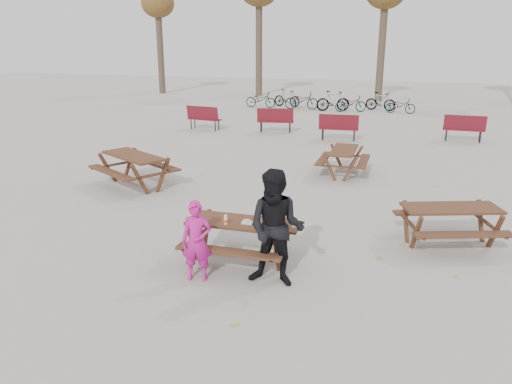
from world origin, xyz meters
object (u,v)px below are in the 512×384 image
(soda_bottle, at_px, (226,220))
(picnic_table_north, at_px, (134,171))
(main_picnic_table, at_px, (240,231))
(adult, at_px, (276,229))
(child, at_px, (197,241))
(food_tray, at_px, (247,223))
(picnic_table_far, at_px, (343,162))
(picnic_table_east, at_px, (449,226))

(soda_bottle, relative_size, picnic_table_north, 0.08)
(main_picnic_table, bearing_deg, adult, -36.93)
(soda_bottle, height_order, child, child)
(main_picnic_table, xyz_separation_m, food_tray, (0.16, -0.09, 0.21))
(soda_bottle, bearing_deg, adult, -21.63)
(soda_bottle, xyz_separation_m, picnic_table_far, (1.20, 6.67, -0.48))
(adult, distance_m, picnic_table_east, 3.76)
(adult, relative_size, picnic_table_far, 1.10)
(food_tray, xyz_separation_m, picnic_table_far, (0.85, 6.55, -0.42))
(main_picnic_table, bearing_deg, picnic_table_east, 27.41)
(soda_bottle, distance_m, child, 0.69)
(food_tray, distance_m, soda_bottle, 0.37)
(child, relative_size, picnic_table_north, 0.67)
(picnic_table_far, bearing_deg, food_tray, 172.95)
(food_tray, relative_size, child, 0.13)
(child, distance_m, picnic_table_east, 4.86)
(picnic_table_east, bearing_deg, food_tray, -168.71)
(food_tray, bearing_deg, child, -130.82)
(main_picnic_table, relative_size, picnic_table_far, 1.05)
(child, height_order, picnic_table_east, child)
(adult, bearing_deg, picnic_table_north, 139.44)
(child, bearing_deg, picnic_table_far, 65.16)
(food_tray, distance_m, child, 0.97)
(soda_bottle, distance_m, adult, 1.06)
(main_picnic_table, height_order, picnic_table_east, main_picnic_table)
(main_picnic_table, relative_size, adult, 0.95)
(soda_bottle, xyz_separation_m, adult, (0.98, -0.39, 0.10))
(picnic_table_north, height_order, picnic_table_far, picnic_table_north)
(child, xyz_separation_m, picnic_table_north, (-3.68, 4.49, -0.24))
(adult, distance_m, picnic_table_far, 7.09)
(soda_bottle, relative_size, child, 0.13)
(main_picnic_table, xyz_separation_m, picnic_table_north, (-4.15, 3.67, -0.16))
(child, xyz_separation_m, picnic_table_east, (4.05, 2.67, -0.29))
(soda_bottle, bearing_deg, picnic_table_east, 28.86)
(child, bearing_deg, soda_bottle, 51.31)
(food_tray, distance_m, picnic_table_east, 3.96)
(adult, height_order, picnic_table_east, adult)
(soda_bottle, bearing_deg, main_picnic_table, 50.33)
(soda_bottle, distance_m, picnic_table_east, 4.32)
(picnic_table_east, height_order, picnic_table_north, picnic_table_north)
(picnic_table_far, bearing_deg, soda_bottle, 170.22)
(adult, xyz_separation_m, picnic_table_far, (0.21, 7.06, -0.58))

